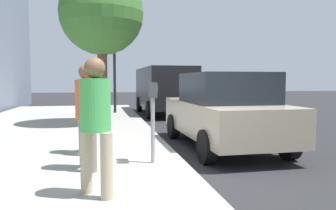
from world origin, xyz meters
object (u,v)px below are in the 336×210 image
at_px(parking_meter, 153,105).
at_px(parked_sedan_near, 223,110).
at_px(pedestrian_at_meter, 87,108).
at_px(traffic_signal, 117,59).
at_px(pedestrian_bystander, 95,116).
at_px(street_tree, 102,14).
at_px(parking_officer, 87,103).
at_px(parked_van_far, 164,88).

height_order(parking_meter, parked_sedan_near, parked_sedan_near).
height_order(pedestrian_at_meter, traffic_signal, traffic_signal).
height_order(pedestrian_bystander, traffic_signal, traffic_signal).
bearing_deg(street_tree, parking_meter, -171.11).
bearing_deg(parking_meter, pedestrian_at_meter, 101.01).
distance_m(parking_officer, street_tree, 5.21).
height_order(pedestrian_at_meter, street_tree, street_tree).
distance_m(parked_sedan_near, traffic_signal, 8.09).
relative_size(pedestrian_at_meter, street_tree, 0.34).
distance_m(parking_meter, parked_sedan_near, 2.59).
bearing_deg(parked_sedan_near, parked_van_far, 0.01).
bearing_deg(street_tree, parking_officer, 176.26).
bearing_deg(parked_sedan_near, parking_meter, 131.15).
xyz_separation_m(parking_meter, parked_sedan_near, (1.70, -1.94, -0.27)).
xyz_separation_m(parking_meter, parking_officer, (0.99, 1.15, -0.01)).
bearing_deg(parked_van_far, pedestrian_at_meter, 162.62).
bearing_deg(pedestrian_bystander, traffic_signal, 43.90).
bearing_deg(traffic_signal, pedestrian_at_meter, 174.79).
relative_size(parking_meter, pedestrian_bystander, 0.82).
distance_m(parking_meter, street_tree, 6.13).
bearing_deg(pedestrian_bystander, parking_officer, 52.49).
distance_m(pedestrian_at_meter, street_tree, 6.28).
height_order(street_tree, traffic_signal, street_tree).
bearing_deg(pedestrian_bystander, pedestrian_at_meter, 54.62).
bearing_deg(parked_van_far, pedestrian_bystander, 165.33).
distance_m(pedestrian_at_meter, pedestrian_bystander, 1.30).
xyz_separation_m(pedestrian_bystander, traffic_signal, (10.81, -0.71, 1.41)).
height_order(parking_meter, pedestrian_bystander, pedestrian_bystander).
bearing_deg(pedestrian_at_meter, parking_officer, 70.19).
relative_size(pedestrian_at_meter, parking_officer, 1.00).
relative_size(parking_meter, parked_van_far, 0.27).
relative_size(pedestrian_at_meter, traffic_signal, 0.48).
bearing_deg(traffic_signal, parked_sedan_near, -164.08).
height_order(parking_officer, traffic_signal, traffic_signal).
xyz_separation_m(pedestrian_at_meter, street_tree, (5.70, -0.24, 2.62)).
bearing_deg(parking_officer, parked_sedan_near, 42.18).
height_order(pedestrian_bystander, street_tree, street_tree).
distance_m(pedestrian_bystander, street_tree, 7.47).
height_order(parked_sedan_near, street_tree, street_tree).
distance_m(pedestrian_bystander, parked_van_far, 11.37).
height_order(pedestrian_bystander, parked_van_far, parked_van_far).
height_order(parking_meter, pedestrian_at_meter, pedestrian_at_meter).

